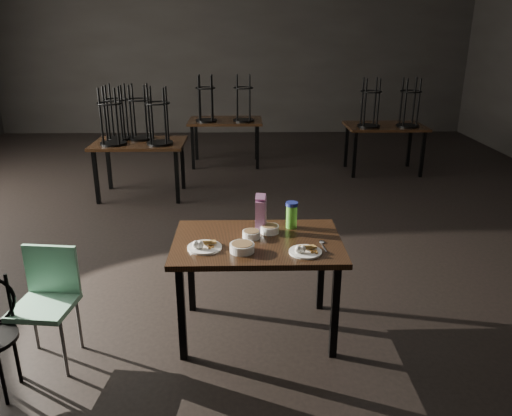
{
  "coord_description": "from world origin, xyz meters",
  "views": [
    {
      "loc": [
        0.25,
        -4.93,
        2.17
      ],
      "look_at": [
        0.34,
        -1.27,
        0.85
      ],
      "focal_mm": 35.0,
      "sensor_mm": 36.0,
      "label": 1
    }
  ],
  "objects_px": {
    "main_table": "(257,250)",
    "juice_carton": "(261,214)",
    "water_bottle": "(292,215)",
    "school_chair": "(47,295)"
  },
  "relations": [
    {
      "from": "main_table",
      "to": "juice_carton",
      "type": "height_order",
      "value": "juice_carton"
    },
    {
      "from": "water_bottle",
      "to": "school_chair",
      "type": "bearing_deg",
      "value": -163.12
    },
    {
      "from": "water_bottle",
      "to": "school_chair",
      "type": "height_order",
      "value": "water_bottle"
    },
    {
      "from": "juice_carton",
      "to": "water_bottle",
      "type": "bearing_deg",
      "value": 14.46
    },
    {
      "from": "juice_carton",
      "to": "school_chair",
      "type": "distance_m",
      "value": 1.57
    },
    {
      "from": "water_bottle",
      "to": "main_table",
      "type": "bearing_deg",
      "value": -138.21
    },
    {
      "from": "water_bottle",
      "to": "school_chair",
      "type": "relative_size",
      "value": 0.25
    },
    {
      "from": "main_table",
      "to": "water_bottle",
      "type": "distance_m",
      "value": 0.4
    },
    {
      "from": "main_table",
      "to": "school_chair",
      "type": "distance_m",
      "value": 1.46
    },
    {
      "from": "water_bottle",
      "to": "school_chair",
      "type": "xyz_separation_m",
      "value": [
        -1.68,
        -0.51,
        -0.37
      ]
    }
  ]
}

